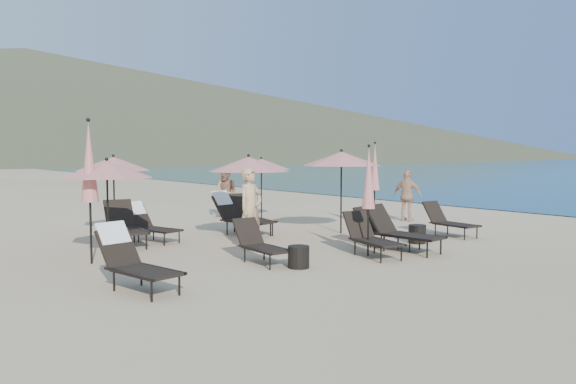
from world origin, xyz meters
TOP-DOWN VIEW (x-y plane):
  - ground at (0.00, 0.00)m, footprint 800.00×800.00m
  - volcanic_headland at (71.37, 302.62)m, footprint 690.00×690.00m
  - lounger_0 at (-5.77, -0.34)m, footprint 0.93×1.76m
  - lounger_1 at (-2.90, 0.23)m, footprint 0.61×1.49m
  - lounger_2 at (-0.62, -0.59)m, footprint 0.93×1.67m
  - lounger_3 at (0.45, -0.01)m, footprint 0.97×1.68m
  - lounger_4 at (0.33, -0.60)m, footprint 0.89×1.83m
  - lounger_5 at (3.11, 0.20)m, footprint 0.69×1.57m
  - lounger_6 at (-4.24, 3.94)m, footprint 0.94×1.88m
  - lounger_7 at (-3.54, 4.12)m, footprint 0.98×1.64m
  - lounger_8 at (-0.77, 3.93)m, footprint 0.97×1.89m
  - lounger_9 at (-1.11, 3.85)m, footprint 1.13×1.95m
  - umbrella_open_0 at (-5.16, 2.47)m, footprint 1.95×1.95m
  - umbrella_open_1 at (-1.61, 2.60)m, footprint 2.01×2.01m
  - umbrella_open_2 at (1.20, 2.30)m, footprint 2.13×2.13m
  - umbrella_open_3 at (-3.88, 5.59)m, footprint 2.00×2.00m
  - umbrella_open_4 at (1.26, 6.19)m, footprint 1.91×1.91m
  - umbrella_closed_0 at (-0.67, -0.55)m, footprint 0.28×0.28m
  - umbrella_closed_1 at (3.01, 2.79)m, footprint 0.30×0.30m
  - umbrella_closed_2 at (-5.61, 2.18)m, footprint 0.34×0.34m
  - side_table_0 at (-2.60, -0.62)m, footprint 0.41×0.41m
  - side_table_1 at (1.51, -0.07)m, footprint 0.42×0.42m
  - beachgoer_a at (-2.15, 1.70)m, footprint 0.77×0.61m
  - beachgoer_b at (0.59, 7.32)m, footprint 0.91×1.01m
  - beachgoer_c at (4.75, 3.01)m, footprint 0.68×1.05m

SIDE VIEW (x-z plane):
  - ground at x=0.00m, z-range 0.00..0.00m
  - side_table_0 at x=-2.60m, z-range 0.00..0.42m
  - side_table_1 at x=1.51m, z-range 0.00..0.45m
  - lounger_1 at x=-2.90m, z-range -0.03..0.82m
  - lounger_5 at x=3.11m, z-range -0.03..0.85m
  - lounger_2 at x=-0.62m, z-range -0.03..0.88m
  - lounger_3 at x=0.45m, z-range -0.03..0.88m
  - lounger_7 at x=-3.54m, z-range -0.02..0.95m
  - lounger_4 at x=0.33m, z-range -0.03..0.98m
  - lounger_8 at x=-0.77m, z-range -0.03..1.00m
  - lounger_6 at x=-4.24m, z-range -0.03..1.00m
  - lounger_0 at x=-5.77m, z-range -0.02..1.02m
  - lounger_9 at x=-1.11m, z-range -0.03..1.12m
  - beachgoer_c at x=4.75m, z-range 0.00..1.65m
  - beachgoer_b at x=0.59m, z-range 0.00..1.70m
  - beachgoer_a at x=-2.15m, z-range 0.00..1.86m
  - umbrella_closed_0 at x=-0.67m, z-range 0.46..2.83m
  - umbrella_closed_1 at x=3.01m, z-range 0.49..3.02m
  - umbrella_open_4 at x=1.26m, z-range 0.79..2.85m
  - umbrella_open_0 at x=-5.16m, z-range 0.81..2.90m
  - umbrella_open_3 at x=-3.88m, z-range 0.83..2.98m
  - umbrella_open_1 at x=-1.61m, z-range 0.83..3.00m
  - umbrella_closed_2 at x=-5.61m, z-range 0.56..3.43m
  - umbrella_open_2 at x=1.20m, z-range 0.88..3.18m
  - volcanic_headland at x=71.37m, z-range -1.01..53.99m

